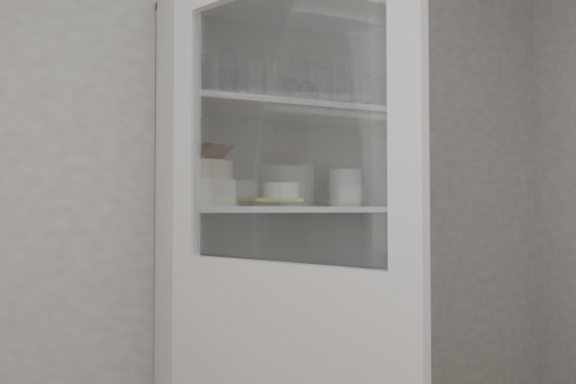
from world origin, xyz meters
name	(u,v)px	position (x,y,z in m)	size (l,w,h in m)	color
wall_back	(225,198)	(0.00, 1.50, 1.30)	(3.60, 0.02, 2.60)	#979694
pantry_cabinet	(282,284)	(0.20, 1.34, 0.94)	(1.00, 0.45, 2.10)	silver
cupboard_door	(279,343)	(-0.10, 0.65, 0.87)	(0.44, 0.82, 2.00)	silver
tumbler_0	(200,74)	(-0.21, 1.12, 1.73)	(0.07, 0.07, 0.14)	silver
tumbler_1	(230,81)	(-0.08, 1.16, 1.73)	(0.07, 0.07, 0.14)	silver
tumbler_2	(255,78)	(0.00, 1.12, 1.74)	(0.07, 0.07, 0.15)	silver
tumbler_3	(325,86)	(0.29, 1.12, 1.73)	(0.07, 0.07, 0.14)	silver
tumbler_4	(345,92)	(0.40, 1.16, 1.73)	(0.07, 0.07, 0.13)	silver
tumbler_5	(368,93)	(0.51, 1.16, 1.73)	(0.07, 0.07, 0.14)	silver
tumbler_6	(382,94)	(0.55, 1.11, 1.72)	(0.06, 0.06, 0.12)	silver
tumbler_7	(194,81)	(-0.20, 1.26, 1.74)	(0.08, 0.08, 0.15)	silver
tumbler_8	(230,88)	(-0.05, 1.28, 1.73)	(0.07, 0.07, 0.14)	silver
tumbler_9	(227,86)	(-0.06, 1.26, 1.73)	(0.07, 0.07, 0.14)	silver
goblet_0	(183,87)	(-0.21, 1.38, 1.74)	(0.07, 0.07, 0.15)	silver
goblet_1	(291,95)	(0.27, 1.40, 1.75)	(0.08, 0.08, 0.18)	silver
goblet_2	(306,96)	(0.32, 1.35, 1.74)	(0.07, 0.07, 0.16)	silver
goblet_3	(318,99)	(0.39, 1.39, 1.74)	(0.07, 0.07, 0.15)	silver
plate_stack_front	(203,193)	(-0.18, 1.20, 1.31)	(0.25, 0.25, 0.10)	white
plate_stack_back	(200,198)	(-0.13, 1.42, 1.30)	(0.19, 0.19, 0.07)	white
cream_bowl	(203,171)	(-0.18, 1.20, 1.39)	(0.22, 0.22, 0.07)	beige
terracotta_bowl	(203,154)	(-0.18, 1.20, 1.46)	(0.23, 0.23, 0.06)	#441F15
glass_platter	(281,205)	(0.16, 1.26, 1.27)	(0.33, 0.33, 0.02)	silver
yellow_trivet	(281,201)	(0.16, 1.26, 1.29)	(0.18, 0.18, 0.01)	yellow
white_ramekin	(281,191)	(0.16, 1.26, 1.32)	(0.15, 0.15, 0.06)	white
grey_bowl_stack	(345,188)	(0.48, 1.30, 1.34)	(0.14, 0.14, 0.16)	silver
mug_blue	(357,292)	(0.48, 1.20, 0.91)	(0.12, 0.12, 0.10)	#122D98
mug_teal	(346,288)	(0.49, 1.32, 0.91)	(0.11, 0.11, 0.10)	#1A6977
mug_white	(364,294)	(0.50, 1.18, 0.90)	(0.09, 0.09, 0.08)	white
teal_jar	(262,294)	(0.09, 1.28, 0.91)	(0.09, 0.09, 0.11)	#1A6977
measuring_cups	(255,307)	(0.03, 1.19, 0.88)	(0.10, 0.10, 0.04)	silver
white_canister	(206,292)	(-0.13, 1.30, 0.93)	(0.12, 0.12, 0.14)	white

